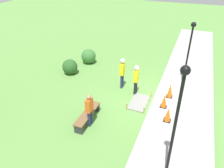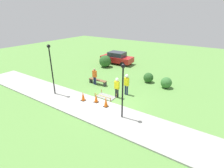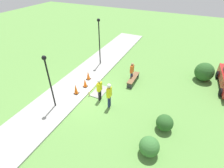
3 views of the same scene
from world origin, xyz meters
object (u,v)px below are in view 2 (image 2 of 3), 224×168
Objects in this scene: traffic_cone_far_patch at (96,98)px; worker_supervisor at (127,83)px; lamppost_near at (123,83)px; lamppost_far at (51,63)px; park_bench at (98,81)px; parked_car_red at (117,58)px; worker_assistant at (117,86)px; bystander_in_orange_shirt at (95,76)px; traffic_cone_near_patch at (83,96)px; traffic_cone_sidewalk_edge at (106,102)px.

worker_supervisor is at bearing 66.04° from traffic_cone_far_patch.
lamppost_far is (-6.72, -0.13, 0.29)m from lamppost_near.
lamppost_far is (-1.62, -3.95, 2.50)m from park_bench.
parked_car_red is (-5.96, 7.83, -0.31)m from worker_supervisor.
worker_assistant is at bearing 129.03° from lamppost_near.
worker_supervisor is 0.42× the size of parked_car_red.
worker_supervisor is 6.44m from lamppost_far.
worker_assistant is 1.07× the size of bystander_in_orange_shirt.
lamppost_far is 0.95× the size of parked_car_red.
traffic_cone_far_patch is 11.55m from parked_car_red.
bystander_in_orange_shirt is at bearing 176.09° from worker_supervisor.
traffic_cone_far_patch is at bearing 18.76° from traffic_cone_near_patch.
worker_assistant reaches higher than park_bench.
lamppost_near is (5.10, -3.83, 2.21)m from park_bench.
bystander_in_orange_shirt is (-1.48, 3.29, 0.47)m from traffic_cone_near_patch.
traffic_cone_near_patch is 4.36m from lamppost_near.
worker_supervisor is 3.73m from bystander_in_orange_shirt.
worker_supervisor is at bearing -3.91° from bystander_in_orange_shirt.
lamppost_near reaches higher than parked_car_red.
bystander_in_orange_shirt is 0.39× the size of lamppost_far.
worker_assistant reaches higher than traffic_cone_far_patch.
parked_car_red is at bearing 94.12° from lamppost_far.
park_bench is at bearing 50.39° from bystander_in_orange_shirt.
traffic_cone_sidewalk_edge is at bearing 162.79° from lamppost_near.
traffic_cone_sidewalk_edge is 0.46× the size of worker_assistant.
traffic_cone_far_patch is at bearing -49.27° from bystander_in_orange_shirt.
lamppost_far is at bearing -152.00° from worker_assistant.
traffic_cone_far_patch is at bearing 172.68° from traffic_cone_sidewalk_edge.
park_bench is 0.46× the size of lamppost_far.
parked_car_red is at bearing 118.66° from traffic_cone_sidewalk_edge.
lamppost_far is (-3.96, -0.79, 2.40)m from traffic_cone_far_patch.
traffic_cone_far_patch is at bearing 11.33° from lamppost_far.
traffic_cone_far_patch is 0.40× the size of worker_assistant.
lamppost_far is (-5.00, -0.66, 2.34)m from traffic_cone_sidewalk_edge.
park_bench is 3.52m from worker_assistant.
park_bench is 1.11× the size of worker_assistant.
traffic_cone_near_patch is 0.19× the size of lamppost_near.
traffic_cone_near_patch is 0.44× the size of bystander_in_orange_shirt.
park_bench is 6.75m from lamppost_near.
lamppost_far is at bearing -172.50° from traffic_cone_sidewalk_edge.
traffic_cone_far_patch is 0.17× the size of lamppost_far.
traffic_cone_near_patch is 1.02× the size of traffic_cone_far_patch.
traffic_cone_near_patch is at bearing 8.55° from lamppost_far.
traffic_cone_far_patch is at bearing -68.95° from parked_car_red.
lamppost_near is at bearing -50.97° from worker_assistant.
traffic_cone_sidewalk_edge is 4.72m from park_bench.
traffic_cone_sidewalk_edge is (2.09, 0.22, 0.05)m from traffic_cone_near_patch.
lamppost_near is 0.88× the size of lamppost_far.
lamppost_far reaches higher than worker_supervisor.
lamppost_far is at bearing -168.67° from traffic_cone_far_patch.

